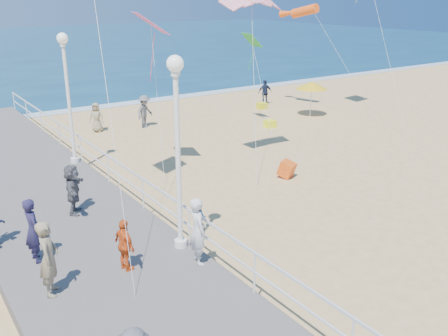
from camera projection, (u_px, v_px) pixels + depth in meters
ground at (317, 214)px, 17.08m from camera, size 160.00×160.00×0.00m
surf_line at (97, 107)px, 33.03m from camera, size 160.00×1.20×0.04m
boardwalk at (109, 275)px, 13.02m from camera, size 5.00×44.00×0.40m
railing at (189, 216)px, 13.98m from camera, size 0.05×42.00×0.55m
lamp_post_mid at (177, 135)px, 13.02m from camera, size 0.44×0.44×5.32m
lamp_post_far at (67, 85)px, 20.02m from camera, size 0.44×0.44×5.32m
woman_holding_toddler at (198, 231)px, 12.96m from camera, size 0.58×0.75×1.84m
toddler_held at (200, 216)px, 13.05m from camera, size 0.38×0.45×0.81m
spectator_0 at (33, 230)px, 13.07m from camera, size 0.48×0.68×1.78m
spectator_3 at (125, 245)px, 12.67m from camera, size 0.46×0.87×1.41m
spectator_5 at (73, 189)px, 15.97m from camera, size 1.13×1.59×1.65m
spectator_6 at (49, 258)px, 11.59m from camera, size 0.70×0.81×1.87m
beach_walker_a at (145, 111)px, 27.87m from camera, size 1.36×1.14×1.83m
beach_walker_b at (265, 92)px, 33.70m from camera, size 1.06×0.68×1.67m
beach_walker_c at (96, 117)px, 27.00m from camera, size 0.93×0.88×1.61m
box_kite at (287, 171)px, 20.40m from camera, size 0.80×0.88×0.74m
beach_umbrella at (312, 85)px, 30.05m from camera, size 1.90×1.90×2.14m
beach_chair_left at (270, 124)px, 28.12m from camera, size 0.55×0.55×0.40m
beach_chair_right at (262, 106)px, 32.63m from camera, size 0.55×0.55×0.40m
kite_windsock at (305, 11)px, 30.24m from camera, size 1.07×3.04×1.16m
kite_diamond_pink at (151, 23)px, 18.87m from camera, size 1.54×1.71×0.83m
kite_diamond_green at (252, 40)px, 27.13m from camera, size 0.87×1.13×0.76m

